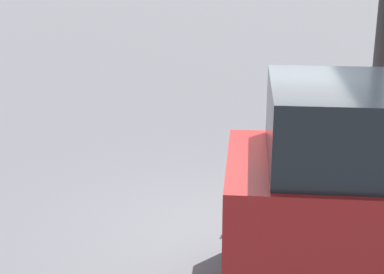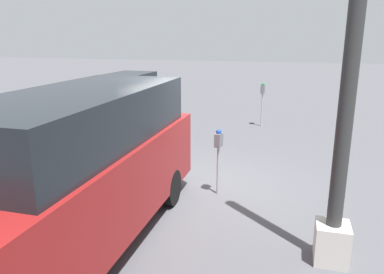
# 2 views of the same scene
# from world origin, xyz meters

# --- Properties ---
(ground_plane) EXTENTS (80.00, 80.00, 0.00)m
(ground_plane) POSITION_xyz_m (0.00, 0.00, 0.00)
(ground_plane) COLOR #4C4C51
(parking_meter_near) EXTENTS (0.21, 0.14, 1.30)m
(parking_meter_near) POSITION_xyz_m (0.33, 0.36, 0.96)
(parking_meter_near) COLOR #9E9EA3
(parking_meter_near) RESTS_ON ground
(parking_meter_far) EXTENTS (0.21, 0.14, 1.46)m
(parking_meter_far) POSITION_xyz_m (-5.68, 0.64, 1.08)
(parking_meter_far) COLOR #9E9EA3
(parking_meter_far) RESTS_ON ground
(lamp_post) EXTENTS (0.44, 0.44, 5.89)m
(lamp_post) POSITION_xyz_m (2.15, 2.29, 2.22)
(lamp_post) COLOR beige
(lamp_post) RESTS_ON ground
(parked_van) EXTENTS (5.18, 1.82, 2.25)m
(parked_van) POSITION_xyz_m (2.58, -1.18, 1.20)
(parked_van) COLOR maroon
(parked_van) RESTS_ON ground
(car_distant) EXTENTS (4.16, 1.97, 1.39)m
(car_distant) POSITION_xyz_m (-8.80, -5.51, 0.75)
(car_distant) COLOR #B7B2A8
(car_distant) RESTS_ON ground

